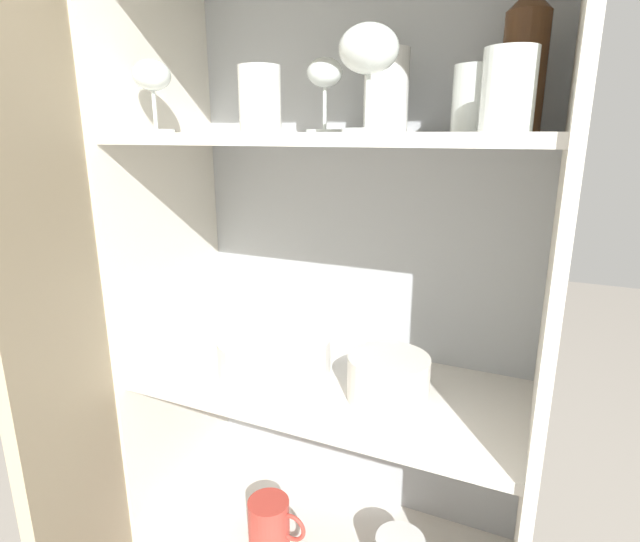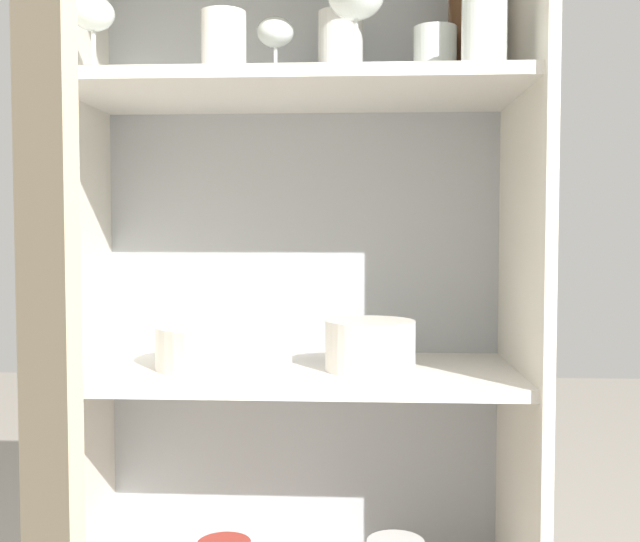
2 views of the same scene
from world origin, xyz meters
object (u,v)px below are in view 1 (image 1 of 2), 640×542
at_px(plate_stack_white, 274,353).
at_px(mixing_bowl_large, 388,376).
at_px(wine_bottle, 524,61).
at_px(coffee_mug_primary, 270,522).

distance_m(plate_stack_white, mixing_bowl_large, 0.25).
xyz_separation_m(wine_bottle, coffee_mug_primary, (-0.41, -0.15, -0.92)).
distance_m(wine_bottle, plate_stack_white, 0.70).
height_order(wine_bottle, plate_stack_white, wine_bottle).
relative_size(plate_stack_white, coffee_mug_primary, 1.76).
xyz_separation_m(wine_bottle, mixing_bowl_large, (-0.17, -0.11, -0.54)).
distance_m(plate_stack_white, coffee_mug_primary, 0.37).
height_order(wine_bottle, coffee_mug_primary, wine_bottle).
bearing_deg(coffee_mug_primary, plate_stack_white, 100.20).
bearing_deg(wine_bottle, mixing_bowl_large, -147.92).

